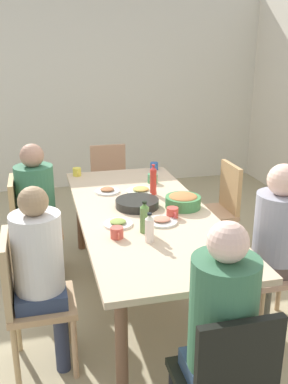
% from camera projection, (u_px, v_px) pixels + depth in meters
% --- Properties ---
extents(ground_plane, '(7.30, 7.30, 0.00)m').
position_uv_depth(ground_plane, '(144.00, 299.00, 3.50)').
color(ground_plane, tan).
extents(wall_left, '(0.12, 5.07, 2.60)m').
position_uv_depth(wall_left, '(89.00, 92.00, 5.93)').
color(wall_left, silver).
rests_on(wall_left, ground_plane).
extents(dining_table, '(2.27, 0.96, 0.75)m').
position_uv_depth(dining_table, '(144.00, 220.00, 3.28)').
color(dining_table, '#CEB18D').
rests_on(dining_table, ground_plane).
extents(chair_0, '(0.40, 0.40, 0.90)m').
position_uv_depth(chair_0, '(226.00, 382.00, 1.95)').
color(chair_0, black).
rests_on(chair_0, ground_plane).
extents(person_0, '(0.30, 0.30, 1.25)m').
position_uv_depth(person_0, '(221.00, 326.00, 1.96)').
color(person_0, '#2E354F').
rests_on(person_0, ground_plane).
extents(chair_1, '(0.40, 0.40, 0.90)m').
position_uv_depth(chair_1, '(219.00, 205.00, 4.06)').
color(chair_1, tan).
rests_on(chair_1, ground_plane).
extents(chair_2, '(0.40, 0.40, 0.90)m').
position_uv_depth(chair_2, '(28.00, 223.00, 3.66)').
color(chair_2, tan).
rests_on(chair_2, ground_plane).
extents(person_2, '(0.32, 0.32, 1.18)m').
position_uv_depth(person_2, '(37.00, 200.00, 3.62)').
color(person_2, '#3B3E41').
rests_on(person_2, ground_plane).
extents(chair_3, '(0.40, 0.40, 0.90)m').
position_uv_depth(chair_3, '(28.00, 295.00, 2.62)').
color(chair_3, tan).
rests_on(chair_3, ground_plane).
extents(person_3, '(0.30, 0.30, 1.19)m').
position_uv_depth(person_3, '(41.00, 264.00, 2.58)').
color(person_3, '#2B2B48').
rests_on(person_3, ground_plane).
extents(chair_4, '(0.40, 0.40, 0.90)m').
position_uv_depth(chair_4, '(285.00, 262.00, 3.02)').
color(chair_4, tan).
rests_on(chair_4, ground_plane).
extents(person_4, '(0.32, 0.32, 1.21)m').
position_uv_depth(person_4, '(277.00, 234.00, 2.92)').
color(person_4, '#504E40').
rests_on(person_4, ground_plane).
extents(chair_5, '(0.40, 0.40, 0.90)m').
position_uv_depth(chair_5, '(110.00, 182.00, 4.73)').
color(chair_5, tan).
rests_on(chair_5, ground_plane).
extents(plate_0, '(0.22, 0.22, 0.04)m').
position_uv_depth(plate_0, '(162.00, 221.00, 3.05)').
color(plate_0, silver).
rests_on(plate_0, dining_table).
extents(plate_1, '(0.25, 0.25, 0.04)m').
position_uv_depth(plate_1, '(141.00, 190.00, 3.67)').
color(plate_1, silver).
rests_on(plate_1, dining_table).
extents(plate_2, '(0.20, 0.20, 0.04)m').
position_uv_depth(plate_2, '(118.00, 223.00, 3.01)').
color(plate_2, silver).
rests_on(plate_2, dining_table).
extents(plate_3, '(0.21, 0.21, 0.04)m').
position_uv_depth(plate_3, '(107.00, 191.00, 3.66)').
color(plate_3, silver).
rests_on(plate_3, dining_table).
extents(bowl_0, '(0.27, 0.27, 0.11)m').
position_uv_depth(bowl_0, '(183.00, 201.00, 3.31)').
color(bowl_0, '#428649').
rests_on(bowl_0, dining_table).
extents(serving_pan, '(0.51, 0.33, 0.06)m').
position_uv_depth(serving_pan, '(137.00, 203.00, 3.33)').
color(serving_pan, black).
rests_on(serving_pan, dining_table).
extents(cup_0, '(0.12, 0.09, 0.08)m').
position_uv_depth(cup_0, '(153.00, 178.00, 3.90)').
color(cup_0, '#498C5B').
rests_on(cup_0, dining_table).
extents(cup_1, '(0.11, 0.08, 0.07)m').
position_uv_depth(cup_1, '(154.00, 166.00, 4.30)').
color(cup_1, '#2D5798').
rests_on(cup_1, dining_table).
extents(cup_2, '(0.12, 0.08, 0.07)m').
position_uv_depth(cup_2, '(173.00, 213.00, 3.13)').
color(cup_2, '#CF4539').
rests_on(cup_2, dining_table).
extents(cup_3, '(0.11, 0.08, 0.08)m').
position_uv_depth(cup_3, '(77.00, 172.00, 4.10)').
color(cup_3, yellow).
rests_on(cup_3, dining_table).
extents(cup_4, '(0.12, 0.08, 0.07)m').
position_uv_depth(cup_4, '(117.00, 233.00, 2.80)').
color(cup_4, '#CE5143').
rests_on(cup_4, dining_table).
extents(bottle_0, '(0.06, 0.06, 0.22)m').
position_uv_depth(bottle_0, '(144.00, 218.00, 2.86)').
color(bottle_0, '#547A3E').
rests_on(bottle_0, dining_table).
extents(bottle_1, '(0.05, 0.05, 0.25)m').
position_uv_depth(bottle_1, '(153.00, 180.00, 3.58)').
color(bottle_1, red).
rests_on(bottle_1, dining_table).
extents(bottle_2, '(0.06, 0.06, 0.19)m').
position_uv_depth(bottle_2, '(150.00, 228.00, 2.73)').
color(bottle_2, silver).
rests_on(bottle_2, dining_table).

